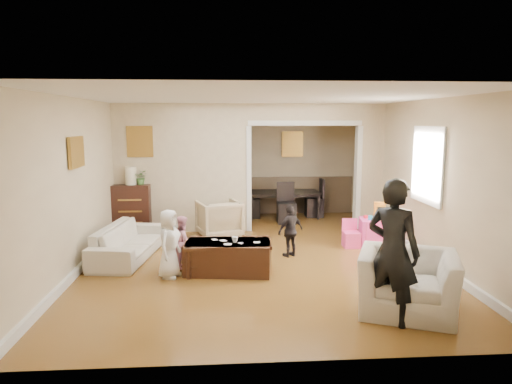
{
  "coord_description": "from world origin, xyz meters",
  "views": [
    {
      "loc": [
        -0.53,
        -7.48,
        2.26
      ],
      "look_at": [
        0.0,
        0.2,
        1.05
      ],
      "focal_mm": 31.98,
      "sensor_mm": 36.0,
      "label": 1
    }
  ],
  "objects": [
    {
      "name": "framed_art_partition",
      "position": [
        -2.2,
        1.7,
        1.85
      ],
      "size": [
        0.45,
        0.03,
        0.55
      ],
      "primitive_type": "cube",
      "color": "brown",
      "rests_on": "partition_left"
    },
    {
      "name": "coffee_table",
      "position": [
        -0.49,
        -0.88,
        0.24
      ],
      "size": [
        1.33,
        0.79,
        0.47
      ],
      "primitive_type": "cube",
      "rotation": [
        0.0,
        0.0,
        -0.13
      ],
      "color": "#371E11",
      "rests_on": "ground"
    },
    {
      "name": "partition_left",
      "position": [
        -1.38,
        1.8,
        1.3
      ],
      "size": [
        2.75,
        0.18,
        2.6
      ],
      "primitive_type": "cube",
      "color": "beige",
      "rests_on": "ground"
    },
    {
      "name": "dining_table",
      "position": [
        0.83,
        3.03,
        0.3
      ],
      "size": [
        1.75,
        1.02,
        0.6
      ],
      "primitive_type": "imported",
      "rotation": [
        0.0,
        0.0,
        0.03
      ],
      "color": "black",
      "rests_on": "ground"
    },
    {
      "name": "toy_block",
      "position": [
        2.06,
        0.58,
        0.51
      ],
      "size": [
        0.09,
        0.07,
        0.05
      ],
      "primitive_type": "cube",
      "rotation": [
        0.0,
        0.0,
        0.19
      ],
      "color": "red",
      "rests_on": "play_table"
    },
    {
      "name": "cereal_box",
      "position": [
        2.3,
        0.56,
        0.63
      ],
      "size": [
        0.21,
        0.1,
        0.3
      ],
      "primitive_type": "cube",
      "rotation": [
        0.0,
        0.0,
        -0.15
      ],
      "color": "yellow",
      "rests_on": "play_table"
    },
    {
      "name": "play_table",
      "position": [
        2.18,
        0.46,
        0.24
      ],
      "size": [
        0.58,
        0.58,
        0.48
      ],
      "primitive_type": "cube",
      "rotation": [
        0.0,
        0.0,
        -0.15
      ],
      "color": "#FF43A9",
      "rests_on": "ground"
    },
    {
      "name": "child_kneel_b",
      "position": [
        -1.19,
        -0.58,
        0.41
      ],
      "size": [
        0.38,
        0.45,
        0.81
      ],
      "primitive_type": "imported",
      "rotation": [
        0.0,
        0.0,
        1.79
      ],
      "color": "pink",
      "rests_on": "ground"
    },
    {
      "name": "adult_person",
      "position": [
        1.32,
        -2.72,
        0.83
      ],
      "size": [
        0.71,
        0.7,
        1.65
      ],
      "primitive_type": "imported",
      "rotation": [
        0.0,
        0.0,
        2.37
      ],
      "color": "black",
      "rests_on": "ground"
    },
    {
      "name": "floor",
      "position": [
        0.0,
        0.0,
        0.0
      ],
      "size": [
        7.0,
        7.0,
        0.0
      ],
      "primitive_type": "plane",
      "color": "olive",
      "rests_on": "ground"
    },
    {
      "name": "child_kneel_a",
      "position": [
        -1.34,
        -1.03,
        0.5
      ],
      "size": [
        0.45,
        0.56,
        1.0
      ],
      "primitive_type": "imported",
      "rotation": [
        0.0,
        0.0,
        1.26
      ],
      "color": "white",
      "rests_on": "ground"
    },
    {
      "name": "table_lamp",
      "position": [
        -2.39,
        1.62,
        1.18
      ],
      "size": [
        0.22,
        0.22,
        0.36
      ],
      "primitive_type": "cylinder",
      "color": "#F9F1CB",
      "rests_on": "dresser"
    },
    {
      "name": "potted_plant",
      "position": [
        -2.19,
        1.62,
        1.15
      ],
      "size": [
        0.26,
        0.23,
        0.29
      ],
      "primitive_type": "imported",
      "color": "#497333",
      "rests_on": "dresser"
    },
    {
      "name": "window_pane",
      "position": [
        2.73,
        -0.4,
        1.55
      ],
      "size": [
        0.03,
        0.95,
        1.1
      ],
      "primitive_type": "cube",
      "color": "white",
      "rests_on": "ground"
    },
    {
      "name": "craft_papers",
      "position": [
        -0.44,
        -0.9,
        0.47
      ],
      "size": [
        0.73,
        0.38,
        0.0
      ],
      "color": "white",
      "rests_on": "coffee_table"
    },
    {
      "name": "partition_header",
      "position": [
        1.1,
        1.8,
        2.42
      ],
      "size": [
        2.22,
        0.18,
        0.35
      ],
      "primitive_type": "cube",
      "color": "beige",
      "rests_on": "partition_right"
    },
    {
      "name": "coffee_cup",
      "position": [
        -0.39,
        -0.93,
        0.52
      ],
      "size": [
        0.11,
        0.11,
        0.09
      ],
      "primitive_type": "imported",
      "rotation": [
        0.0,
        0.0,
        -0.13
      ],
      "color": "silver",
      "rests_on": "coffee_table"
    },
    {
      "name": "framed_art_sofa_wall",
      "position": [
        -2.71,
        -0.6,
        1.8
      ],
      "size": [
        0.03,
        0.55,
        0.4
      ],
      "primitive_type": "cube",
      "color": "brown"
    },
    {
      "name": "armchair_back",
      "position": [
        -0.65,
        1.25,
        0.36
      ],
      "size": [
        0.98,
        0.99,
        0.72
      ],
      "primitive_type": "imported",
      "rotation": [
        0.0,
        0.0,
        3.46
      ],
      "color": "tan",
      "rests_on": "ground"
    },
    {
      "name": "child_toddler",
      "position": [
        0.56,
        -0.13,
        0.44
      ],
      "size": [
        0.55,
        0.45,
        0.87
      ],
      "primitive_type": "imported",
      "rotation": [
        0.0,
        0.0,
        -2.58
      ],
      "color": "black",
      "rests_on": "ground"
    },
    {
      "name": "armchair_front",
      "position": [
        1.62,
        -2.44,
        0.36
      ],
      "size": [
        1.38,
        1.31,
        0.72
      ],
      "primitive_type": "imported",
      "rotation": [
        0.0,
        0.0,
        -0.38
      ],
      "color": "beige",
      "rests_on": "ground"
    },
    {
      "name": "play_bowl",
      "position": [
        2.23,
        0.34,
        0.51
      ],
      "size": [
        0.24,
        0.24,
        0.05
      ],
      "primitive_type": "imported",
      "rotation": [
        0.0,
        0.0,
        -0.15
      ],
      "color": "beige",
      "rests_on": "play_table"
    },
    {
      "name": "dresser",
      "position": [
        -2.39,
        1.62,
        0.5
      ],
      "size": [
        0.73,
        0.41,
        1.0
      ],
      "primitive_type": "cube",
      "color": "black",
      "rests_on": "ground"
    },
    {
      "name": "framed_art_alcove",
      "position": [
        1.1,
        3.44,
        1.7
      ],
      "size": [
        0.45,
        0.03,
        0.55
      ],
      "primitive_type": "cube",
      "color": "brown"
    },
    {
      "name": "partition_right",
      "position": [
        2.48,
        1.8,
        1.3
      ],
      "size": [
        0.55,
        0.18,
        2.6
      ],
      "primitive_type": "cube",
      "color": "beige",
      "rests_on": "ground"
    },
    {
      "name": "cyan_cup",
      "position": [
        2.08,
        0.41,
        0.52
      ],
      "size": [
        0.08,
        0.08,
        0.08
      ],
      "primitive_type": "cylinder",
      "color": "teal",
      "rests_on": "play_table"
    },
    {
      "name": "sofa",
      "position": [
        -2.14,
        -0.02,
        0.27
      ],
      "size": [
        0.99,
        1.96,
        0.55
      ],
      "primitive_type": "imported",
      "rotation": [
        0.0,
        0.0,
        1.43
      ],
      "color": "beige",
      "rests_on": "ground"
    }
  ]
}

